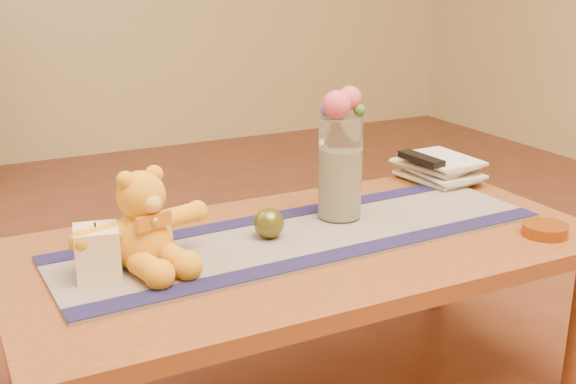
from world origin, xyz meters
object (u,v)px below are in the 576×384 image
glass_vase (340,168)px  teddy_bear (142,220)px  bronze_ball (269,223)px  tv_remote (421,159)px  pillar_candle (97,252)px  amber_dish (545,230)px  book_bottom (417,182)px

glass_vase → teddy_bear: bearing=-172.8°
bronze_ball → teddy_bear: bearing=-176.3°
teddy_bear → bronze_ball: size_ratio=4.15×
glass_vase → tv_remote: glass_vase is taller
pillar_candle → bronze_ball: size_ratio=1.47×
tv_remote → amber_dish: 0.46m
glass_vase → book_bottom: (0.36, 0.15, -0.13)m
glass_vase → bronze_ball: (-0.22, -0.05, -0.09)m
pillar_candle → glass_vase: glass_vase is taller
teddy_bear → tv_remote: (0.89, 0.21, -0.03)m
pillar_candle → tv_remote: pillar_candle is taller
pillar_candle → amber_dish: pillar_candle is taller
teddy_bear → bronze_ball: teddy_bear is taller
amber_dish → book_bottom: bearing=93.9°
tv_remote → amber_dish: tv_remote is taller
book_bottom → bronze_ball: bearing=-168.6°
pillar_candle → glass_vase: (0.63, 0.08, 0.08)m
bronze_ball → amber_dish: 0.67m
tv_remote → glass_vase: bearing=-163.1°
pillar_candle → glass_vase: 0.64m
teddy_bear → bronze_ball: 0.32m
amber_dish → pillar_candle: bearing=167.0°
teddy_bear → pillar_candle: teddy_bear is taller
pillar_candle → book_bottom: 1.02m
teddy_bear → glass_vase: 0.53m
glass_vase → amber_dish: bearing=-39.3°
teddy_bear → amber_dish: teddy_bear is taller
book_bottom → amber_dish: 0.47m
bronze_ball → book_bottom: 0.61m
amber_dish → tv_remote: bearing=93.9°
teddy_bear → bronze_ball: bearing=-10.3°
book_bottom → amber_dish: bearing=-93.3°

